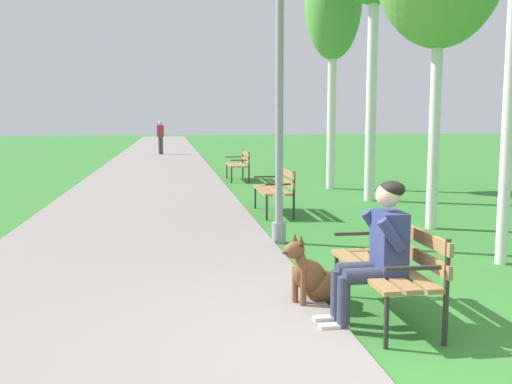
# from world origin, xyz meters

# --- Properties ---
(ground_plane) EXTENTS (120.00, 120.00, 0.00)m
(ground_plane) POSITION_xyz_m (0.00, 0.00, 0.00)
(ground_plane) COLOR #33752D
(paved_path) EXTENTS (3.87, 60.00, 0.04)m
(paved_path) POSITION_xyz_m (-2.06, 24.00, 0.02)
(paved_path) COLOR gray
(paved_path) RESTS_ON ground
(park_bench_near) EXTENTS (0.55, 1.50, 0.85)m
(park_bench_near) POSITION_xyz_m (0.36, 0.81, 0.51)
(park_bench_near) COLOR olive
(park_bench_near) RESTS_ON ground
(park_bench_mid) EXTENTS (0.55, 1.50, 0.85)m
(park_bench_mid) POSITION_xyz_m (0.40, 6.65, 0.51)
(park_bench_mid) COLOR olive
(park_bench_mid) RESTS_ON ground
(park_bench_far) EXTENTS (0.55, 1.50, 0.85)m
(park_bench_far) POSITION_xyz_m (0.42, 12.68, 0.51)
(park_bench_far) COLOR olive
(park_bench_far) RESTS_ON ground
(person_seated_on_near_bench) EXTENTS (0.74, 0.49, 1.25)m
(person_seated_on_near_bench) POSITION_xyz_m (0.16, 0.62, 0.68)
(person_seated_on_near_bench) COLOR #33384C
(person_seated_on_near_bench) RESTS_ON ground
(dog_brown) EXTENTS (0.77, 0.49, 0.71)m
(dog_brown) POSITION_xyz_m (-0.22, 1.27, 0.26)
(dog_brown) COLOR brown
(dog_brown) RESTS_ON ground
(lamp_post_near) EXTENTS (0.24, 0.24, 4.46)m
(lamp_post_near) POSITION_xyz_m (-0.04, 4.09, 2.31)
(lamp_post_near) COLOR gray
(lamp_post_near) RESTS_ON ground
(birch_tree_fifth) EXTENTS (1.40, 1.36, 6.05)m
(birch_tree_fifth) POSITION_xyz_m (2.46, 10.36, 4.54)
(birch_tree_fifth) COLOR silver
(birch_tree_fifth) RESTS_ON ground
(pedestrian_distant) EXTENTS (0.32, 0.22, 1.65)m
(pedestrian_distant) POSITION_xyz_m (-1.98, 25.01, 0.84)
(pedestrian_distant) COLOR #383842
(pedestrian_distant) RESTS_ON ground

